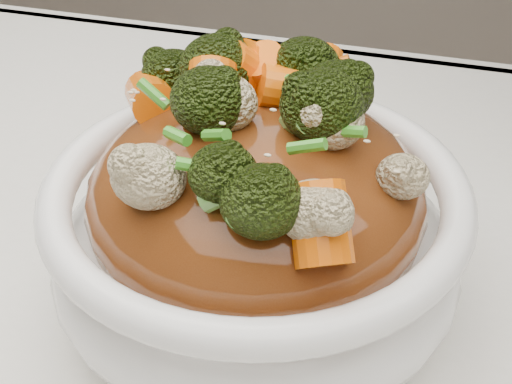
% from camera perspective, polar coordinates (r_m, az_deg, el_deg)
% --- Properties ---
extents(tablecloth, '(1.20, 0.80, 0.04)m').
position_cam_1_polar(tablecloth, '(0.43, -9.01, -12.44)').
color(tablecloth, white).
rests_on(tablecloth, dining_table).
extents(bowl, '(0.26, 0.26, 0.09)m').
position_cam_1_polar(bowl, '(0.40, -0.00, -3.97)').
color(bowl, white).
rests_on(bowl, tablecloth).
extents(sauce_base, '(0.21, 0.21, 0.10)m').
position_cam_1_polar(sauce_base, '(0.38, -0.00, -0.38)').
color(sauce_base, '#602D10').
rests_on(sauce_base, bowl).
extents(carrots, '(0.21, 0.21, 0.05)m').
position_cam_1_polar(carrots, '(0.34, -0.00, 8.40)').
color(carrots, orange).
rests_on(carrots, sauce_base).
extents(broccoli, '(0.21, 0.21, 0.05)m').
position_cam_1_polar(broccoli, '(0.35, -0.00, 8.25)').
color(broccoli, black).
rests_on(broccoli, sauce_base).
extents(cauliflower, '(0.21, 0.21, 0.04)m').
position_cam_1_polar(cauliflower, '(0.35, -0.00, 7.94)').
color(cauliflower, beige).
rests_on(cauliflower, sauce_base).
extents(scallions, '(0.16, 0.16, 0.02)m').
position_cam_1_polar(scallions, '(0.34, -0.00, 8.56)').
color(scallions, '#399021').
rests_on(scallions, sauce_base).
extents(sesame_seeds, '(0.19, 0.19, 0.01)m').
position_cam_1_polar(sesame_seeds, '(0.34, -0.00, 8.56)').
color(sesame_seeds, beige).
rests_on(sesame_seeds, sauce_base).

